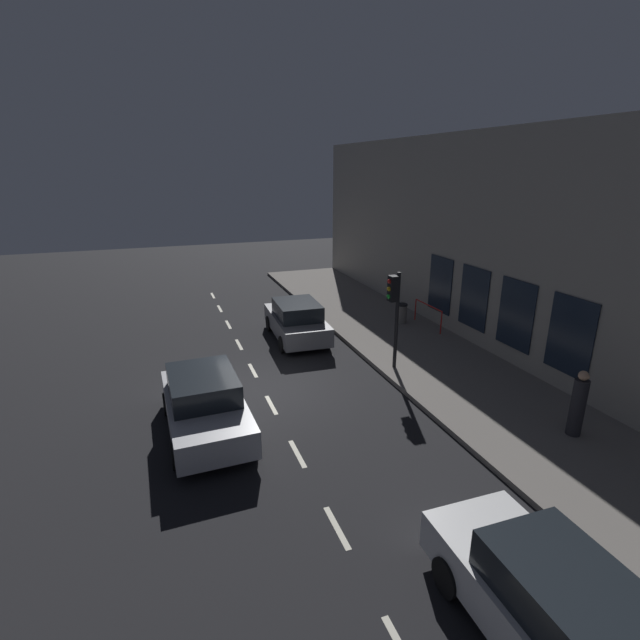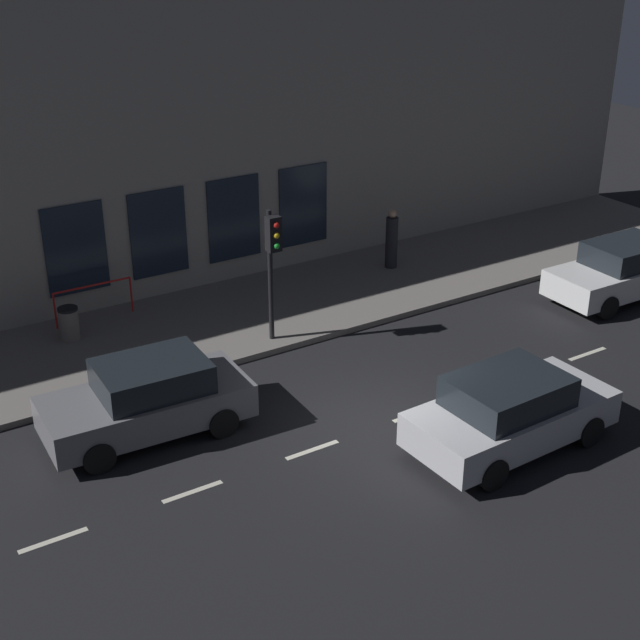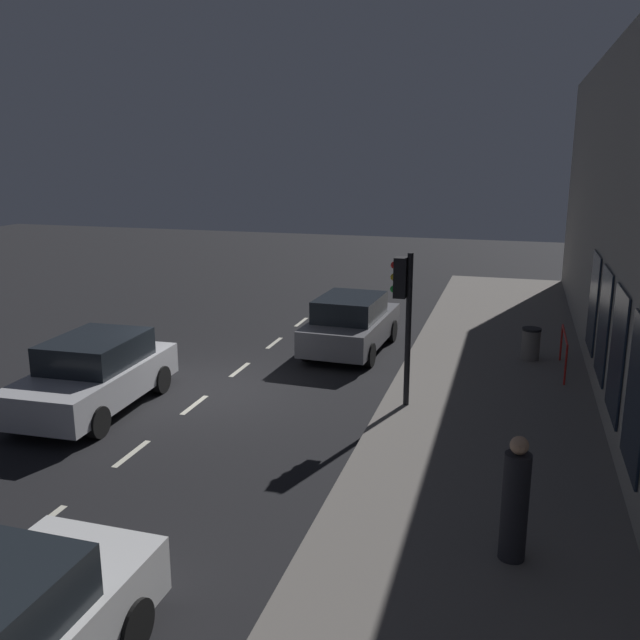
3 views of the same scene
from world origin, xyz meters
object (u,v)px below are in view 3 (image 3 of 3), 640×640
parked_car_0 (94,374)px  pedestrian_0 (515,503)px  traffic_light (403,298)px  parked_car_2 (351,323)px  trash_bin (531,344)px

parked_car_0 → pedestrian_0: pedestrian_0 is taller
traffic_light → parked_car_2: bearing=116.9°
parked_car_0 → traffic_light: bearing=-166.5°
parked_car_0 → pedestrian_0: (8.76, -3.56, 0.18)m
parked_car_0 → trash_bin: parked_car_0 is taller
parked_car_2 → pedestrian_0: 10.42m
trash_bin → parked_car_0: bearing=-146.9°
parked_car_2 → pedestrian_0: pedestrian_0 is taller
parked_car_0 → trash_bin: bearing=-148.6°
traffic_light → pedestrian_0: 6.00m
traffic_light → parked_car_2: size_ratio=0.78×
parked_car_0 → parked_car_2: (4.27, 5.83, -0.00)m
traffic_light → parked_car_2: traffic_light is taller
traffic_light → pedestrian_0: size_ratio=1.88×
trash_bin → pedestrian_0: bearing=-91.9°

